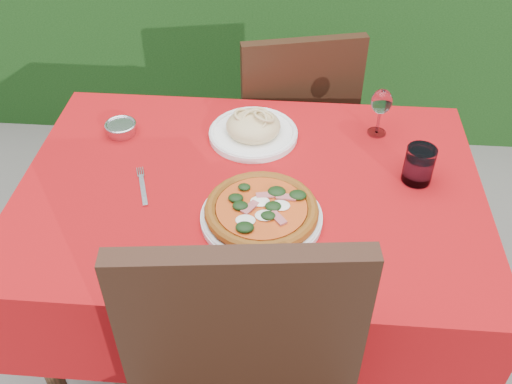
# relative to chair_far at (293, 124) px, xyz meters

# --- Properties ---
(ground) EXTENTS (60.00, 60.00, 0.00)m
(ground) POSITION_rel_chair_far_xyz_m (-0.11, -0.62, -0.53)
(ground) COLOR #645F5A
(ground) RESTS_ON ground
(dining_table) EXTENTS (1.26, 0.86, 0.75)m
(dining_table) POSITION_rel_chair_far_xyz_m (-0.11, -0.62, 0.07)
(dining_table) COLOR #4A2A17
(dining_table) RESTS_ON ground
(chair_far) EXTENTS (0.50, 0.50, 0.92)m
(chair_far) POSITION_rel_chair_far_xyz_m (0.00, 0.00, 0.00)
(chair_far) COLOR black
(chair_far) RESTS_ON ground
(pizza_plate) EXTENTS (0.34, 0.34, 0.06)m
(pizza_plate) POSITION_rel_chair_far_xyz_m (-0.07, -0.76, 0.25)
(pizza_plate) COLOR silver
(pizza_plate) RESTS_ON dining_table
(pasta_plate) EXTENTS (0.27, 0.27, 0.08)m
(pasta_plate) POSITION_rel_chair_far_xyz_m (-0.12, -0.40, 0.25)
(pasta_plate) COLOR white
(pasta_plate) RESTS_ON dining_table
(water_glass) EXTENTS (0.08, 0.08, 0.11)m
(water_glass) POSITION_rel_chair_far_xyz_m (0.34, -0.57, 0.27)
(water_glass) COLOR silver
(water_glass) RESTS_ON dining_table
(wine_glass) EXTENTS (0.06, 0.06, 0.15)m
(wine_glass) POSITION_rel_chair_far_xyz_m (0.25, -0.35, 0.33)
(wine_glass) COLOR silver
(wine_glass) RESTS_ON dining_table
(fork) EXTENTS (0.08, 0.17, 0.00)m
(fork) POSITION_rel_chair_far_xyz_m (-0.39, -0.67, 0.22)
(fork) COLOR silver
(fork) RESTS_ON dining_table
(steel_ramekin) EXTENTS (0.09, 0.09, 0.03)m
(steel_ramekin) POSITION_rel_chair_far_xyz_m (-0.52, -0.41, 0.24)
(steel_ramekin) COLOR silver
(steel_ramekin) RESTS_ON dining_table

